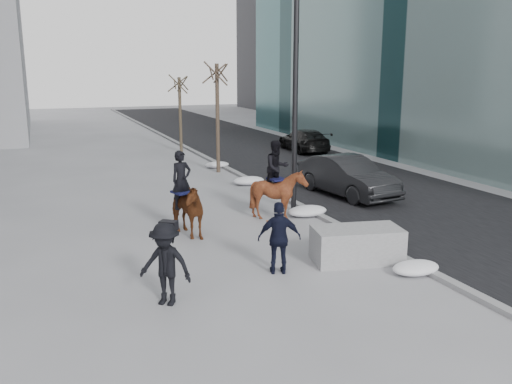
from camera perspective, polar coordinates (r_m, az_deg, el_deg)
name	(u,v)px	position (r m, az deg, el deg)	size (l,w,h in m)	color
ground	(273,258)	(14.19, 1.82, -6.92)	(120.00, 120.00, 0.00)	gray
road	(323,172)	(25.89, 7.11, 2.07)	(8.00, 90.00, 0.01)	black
curb	(245,177)	(24.22, -1.20, 1.55)	(0.25, 90.00, 0.12)	gray
planter	(357,245)	(14.02, 10.57, -5.49)	(2.21, 1.10, 0.88)	#97979A
car_near	(347,176)	(21.11, 9.57, 1.65)	(1.62, 4.65, 1.53)	black
car_far	(304,140)	(32.43, 5.07, 5.46)	(1.86, 4.59, 1.33)	black
tree_near	(217,113)	(25.48, -4.08, 8.30)	(1.20, 1.20, 5.60)	#3B2D22
tree_far	(180,111)	(32.31, -7.99, 8.47)	(1.20, 1.20, 4.81)	#382D21
mounted_left	(183,205)	(15.88, -7.66, -1.36)	(1.36, 2.10, 2.50)	#4A210E
mounted_right	(278,189)	(17.43, 2.33, 0.36)	(1.54, 1.68, 2.58)	#45170D
feeder	(279,238)	(12.90, 2.47, -4.86)	(1.11, 1.01, 1.75)	black
camera_crew	(165,264)	(11.37, -9.51, -7.46)	(1.29, 1.22, 1.75)	black
lamppost	(295,63)	(18.32, 4.08, 13.42)	(0.25, 1.29, 9.09)	black
snow_piles	(278,196)	(20.20, 2.34, -0.43)	(1.37, 16.17, 0.35)	silver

